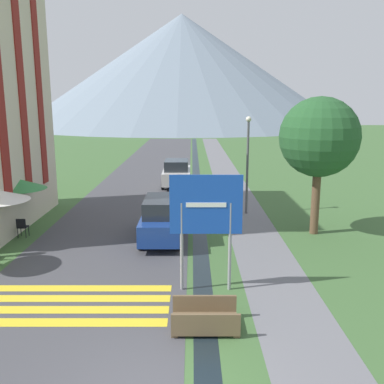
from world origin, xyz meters
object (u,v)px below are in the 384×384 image
(footbridge, at_px, (206,320))
(parked_car_near, at_px, (163,218))
(cafe_chair_far_left, at_px, (23,226))
(tree_by_path, at_px, (321,138))
(parked_car_far, at_px, (178,173))
(cafe_umbrella_rear_green, at_px, (21,184))
(road_sign, at_px, (207,214))
(streetlamp, at_px, (249,157))

(footbridge, bearing_deg, parked_car_near, 102.43)
(footbridge, height_order, cafe_chair_far_left, cafe_chair_far_left)
(tree_by_path, bearing_deg, footbridge, -121.97)
(cafe_chair_far_left, height_order, tree_by_path, tree_by_path)
(parked_car_far, relative_size, cafe_umbrella_rear_green, 1.78)
(road_sign, distance_m, cafe_chair_far_left, 9.45)
(parked_car_far, relative_size, cafe_chair_far_left, 4.89)
(cafe_umbrella_rear_green, xyz_separation_m, tree_by_path, (13.04, -0.50, 2.10))
(streetlamp, distance_m, tree_by_path, 4.47)
(parked_car_near, xyz_separation_m, parked_car_far, (0.21, 11.66, 0.00))
(cafe_umbrella_rear_green, bearing_deg, parked_car_far, 57.39)
(streetlamp, bearing_deg, cafe_chair_far_left, -158.11)
(road_sign, relative_size, parked_car_near, 0.83)
(parked_car_near, distance_m, streetlamp, 6.26)
(parked_car_near, height_order, cafe_chair_far_left, parked_car_near)
(footbridge, relative_size, cafe_chair_far_left, 2.00)
(road_sign, relative_size, tree_by_path, 0.61)
(footbridge, height_order, tree_by_path, tree_by_path)
(road_sign, relative_size, parked_car_far, 0.87)
(cafe_chair_far_left, xyz_separation_m, cafe_umbrella_rear_green, (-0.41, 1.11, 1.60))
(parked_car_near, height_order, tree_by_path, tree_by_path)
(cafe_umbrella_rear_green, distance_m, streetlamp, 10.92)
(parked_car_near, distance_m, cafe_chair_far_left, 6.00)
(road_sign, xyz_separation_m, tree_by_path, (4.96, 5.79, 1.80))
(footbridge, relative_size, streetlamp, 0.34)
(parked_car_far, distance_m, cafe_umbrella_rear_green, 12.32)
(tree_by_path, bearing_deg, parked_car_far, 120.71)
(streetlamp, bearing_deg, parked_car_near, -133.76)
(parked_car_near, distance_m, tree_by_path, 7.47)
(road_sign, bearing_deg, parked_car_near, 108.72)
(footbridge, relative_size, tree_by_path, 0.29)
(road_sign, distance_m, parked_car_far, 16.76)
(parked_car_far, xyz_separation_m, cafe_chair_far_left, (-6.20, -11.44, -0.40))
(cafe_chair_far_left, relative_size, streetlamp, 0.17)
(tree_by_path, bearing_deg, parked_car_near, -172.91)
(parked_car_far, relative_size, streetlamp, 0.83)
(cafe_chair_far_left, xyz_separation_m, streetlamp, (10.08, 4.05, 2.46))
(road_sign, distance_m, streetlamp, 9.56)
(cafe_chair_far_left, bearing_deg, parked_car_near, 12.18)
(cafe_umbrella_rear_green, bearing_deg, parked_car_near, -11.74)
(cafe_chair_far_left, relative_size, tree_by_path, 0.14)
(road_sign, height_order, footbridge, road_sign)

